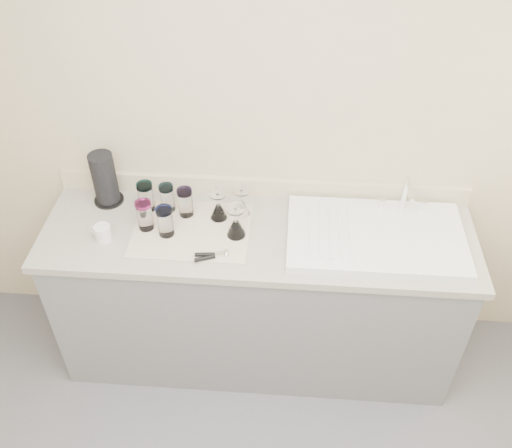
# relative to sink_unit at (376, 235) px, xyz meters

# --- Properties ---
(room_envelope) EXTENTS (3.54, 3.50, 2.52)m
(room_envelope) POSITION_rel_sink_unit_xyz_m (-0.55, -1.20, 0.64)
(room_envelope) COLOR #525257
(room_envelope) RESTS_ON ground
(counter_unit) EXTENTS (2.06, 0.62, 0.90)m
(counter_unit) POSITION_rel_sink_unit_xyz_m (-0.55, -0.00, -0.47)
(counter_unit) COLOR slate
(counter_unit) RESTS_ON ground
(sink_unit) EXTENTS (0.82, 0.50, 0.22)m
(sink_unit) POSITION_rel_sink_unit_xyz_m (0.00, 0.00, 0.00)
(sink_unit) COLOR white
(sink_unit) RESTS_ON counter_unit
(dish_towel) EXTENTS (0.55, 0.42, 0.01)m
(dish_towel) POSITION_rel_sink_unit_xyz_m (-0.87, -0.01, -0.02)
(dish_towel) COLOR silver
(dish_towel) RESTS_ON counter_unit
(tumbler_teal) EXTENTS (0.08, 0.08, 0.16)m
(tumbler_teal) POSITION_rel_sink_unit_xyz_m (-1.11, 0.12, 0.07)
(tumbler_teal) COLOR white
(tumbler_teal) RESTS_ON dish_towel
(tumbler_cyan) EXTENTS (0.07, 0.07, 0.14)m
(tumbler_cyan) POSITION_rel_sink_unit_xyz_m (-1.00, 0.13, 0.06)
(tumbler_cyan) COLOR white
(tumbler_cyan) RESTS_ON dish_towel
(tumbler_purple) EXTENTS (0.07, 0.07, 0.15)m
(tumbler_purple) POSITION_rel_sink_unit_xyz_m (-0.91, 0.10, 0.06)
(tumbler_purple) COLOR white
(tumbler_purple) RESTS_ON dish_towel
(tumbler_magenta) EXTENTS (0.08, 0.08, 0.15)m
(tumbler_magenta) POSITION_rel_sink_unit_xyz_m (-1.08, -0.01, 0.07)
(tumbler_magenta) COLOR white
(tumbler_magenta) RESTS_ON dish_towel
(tumbler_blue) EXTENTS (0.08, 0.08, 0.15)m
(tumbler_blue) POSITION_rel_sink_unit_xyz_m (-0.98, -0.05, 0.07)
(tumbler_blue) COLOR white
(tumbler_blue) RESTS_ON dish_towel
(goblet_back_left) EXTENTS (0.08, 0.08, 0.15)m
(goblet_back_left) POSITION_rel_sink_unit_xyz_m (-0.75, 0.09, 0.04)
(goblet_back_left) COLOR white
(goblet_back_left) RESTS_ON dish_towel
(goblet_back_right) EXTENTS (0.08, 0.08, 0.15)m
(goblet_back_right) POSITION_rel_sink_unit_xyz_m (-0.64, 0.12, 0.04)
(goblet_back_right) COLOR white
(goblet_back_right) RESTS_ON dish_towel
(goblet_front_right) EXTENTS (0.09, 0.09, 0.16)m
(goblet_front_right) POSITION_rel_sink_unit_xyz_m (-0.65, -0.03, 0.04)
(goblet_front_right) COLOR white
(goblet_front_right) RESTS_ON dish_towel
(can_opener) EXTENTS (0.15, 0.08, 0.02)m
(can_opener) POSITION_rel_sink_unit_xyz_m (-0.75, -0.19, -0.00)
(can_opener) COLOR silver
(can_opener) RESTS_ON dish_towel
(white_mug) EXTENTS (0.12, 0.10, 0.08)m
(white_mug) POSITION_rel_sink_unit_xyz_m (-1.27, -0.10, 0.02)
(white_mug) COLOR silver
(white_mug) RESTS_ON counter_unit
(paper_towel_roll) EXTENTS (0.15, 0.15, 0.28)m
(paper_towel_roll) POSITION_rel_sink_unit_xyz_m (-1.32, 0.18, 0.12)
(paper_towel_roll) COLOR black
(paper_towel_roll) RESTS_ON counter_unit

